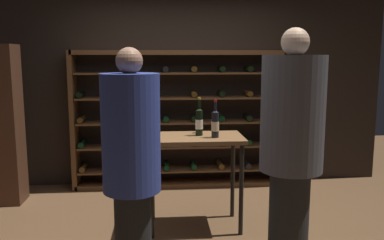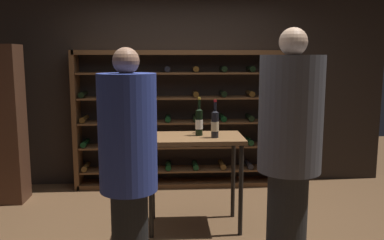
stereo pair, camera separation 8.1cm
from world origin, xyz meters
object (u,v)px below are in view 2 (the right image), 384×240
at_px(wine_rack, 183,121).
at_px(wine_bottle_green_slim, 215,124).
at_px(display_cabinet, 4,125).
at_px(wine_bottle_black_capsule, 199,121).
at_px(tasting_table, 195,149).
at_px(person_bystander_dark_jacket, 128,161).
at_px(wine_glass_stemmed_center, 199,122).
at_px(person_host_in_suit, 290,142).

height_order(wine_rack, wine_bottle_green_slim, wine_rack).
height_order(display_cabinet, wine_bottle_black_capsule, display_cabinet).
bearing_deg(tasting_table, person_bystander_dark_jacket, -116.16).
xyz_separation_m(wine_rack, wine_bottle_black_capsule, (0.11, -1.34, 0.20)).
height_order(wine_bottle_black_capsule, wine_glass_stemmed_center, wine_bottle_black_capsule).
bearing_deg(person_host_in_suit, wine_rack, -121.67).
distance_m(wine_rack, wine_bottle_black_capsule, 1.36).
height_order(person_host_in_suit, wine_bottle_black_capsule, person_host_in_suit).
bearing_deg(tasting_table, wine_bottle_black_capsule, 40.43).
bearing_deg(wine_glass_stemmed_center, wine_bottle_black_capsule, -92.62).
relative_size(person_host_in_suit, wine_bottle_green_slim, 5.24).
relative_size(display_cabinet, wine_glass_stemmed_center, 11.87).
distance_m(tasting_table, wine_bottle_black_capsule, 0.29).
bearing_deg(wine_glass_stemmed_center, person_bystander_dark_jacket, -114.96).
height_order(person_bystander_dark_jacket, person_host_in_suit, person_host_in_suit).
relative_size(wine_rack, display_cabinet, 1.50).
bearing_deg(person_host_in_suit, wine_bottle_green_slim, -109.05).
height_order(person_bystander_dark_jacket, display_cabinet, display_cabinet).
distance_m(person_bystander_dark_jacket, wine_bottle_black_capsule, 1.32).
relative_size(person_host_in_suit, display_cabinet, 1.04).
xyz_separation_m(person_host_in_suit, wine_bottle_green_slim, (-0.50, 0.83, 0.01)).
bearing_deg(wine_bottle_black_capsule, person_host_in_suit, -56.04).
bearing_deg(tasting_table, display_cabinet, 157.85).
distance_m(tasting_table, display_cabinet, 2.40).
bearing_deg(person_bystander_dark_jacket, wine_rack, -135.12).
bearing_deg(wine_bottle_black_capsule, wine_glass_stemmed_center, 87.38).
distance_m(tasting_table, wine_bottle_green_slim, 0.35).
relative_size(display_cabinet, wine_bottle_green_slim, 5.03).
xyz_separation_m(tasting_table, wine_glass_stemmed_center, (0.05, 0.18, 0.25)).
bearing_deg(wine_rack, person_host_in_suit, -71.85).
height_order(display_cabinet, wine_bottle_green_slim, display_cabinet).
distance_m(wine_rack, tasting_table, 1.38).
relative_size(person_bystander_dark_jacket, display_cabinet, 0.96).
bearing_deg(wine_glass_stemmed_center, person_host_in_suit, -59.78).
xyz_separation_m(person_bystander_dark_jacket, display_cabinet, (-1.67, 2.03, -0.06)).
bearing_deg(wine_bottle_black_capsule, tasting_table, -139.57).
bearing_deg(wine_rack, wine_bottle_black_capsule, -85.36).
relative_size(wine_rack, person_bystander_dark_jacket, 1.57).
distance_m(person_bystander_dark_jacket, person_host_in_suit, 1.27).
bearing_deg(person_host_in_suit, wine_glass_stemmed_center, -109.60).
height_order(display_cabinet, wine_glass_stemmed_center, display_cabinet).
bearing_deg(wine_bottle_green_slim, tasting_table, 157.45).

